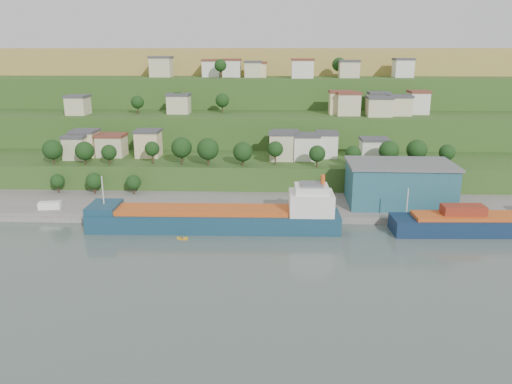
# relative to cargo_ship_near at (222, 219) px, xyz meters

# --- Properties ---
(ground) EXTENTS (500.00, 500.00, 0.00)m
(ground) POSITION_rel_cargo_ship_near_xyz_m (3.77, -9.71, -2.76)
(ground) COLOR #44524C
(ground) RESTS_ON ground
(quay) EXTENTS (220.00, 26.00, 4.00)m
(quay) POSITION_rel_cargo_ship_near_xyz_m (23.77, 18.29, -2.76)
(quay) COLOR slate
(quay) RESTS_ON ground
(pebble_beach) EXTENTS (40.00, 18.00, 2.40)m
(pebble_beach) POSITION_rel_cargo_ship_near_xyz_m (-51.23, 12.29, -2.76)
(pebble_beach) COLOR slate
(pebble_beach) RESTS_ON ground
(hillside) EXTENTS (360.00, 210.59, 96.00)m
(hillside) POSITION_rel_cargo_ship_near_xyz_m (3.79, 158.96, -2.68)
(hillside) COLOR #284719
(hillside) RESTS_ON ground
(cargo_ship_near) EXTENTS (67.40, 11.51, 17.29)m
(cargo_ship_near) POSITION_rel_cargo_ship_near_xyz_m (0.00, 0.00, 0.00)
(cargo_ship_near) COLOR #133748
(cargo_ship_near) RESTS_ON ground
(cargo_ship_far) EXTENTS (55.40, 11.10, 14.97)m
(cargo_ship_far) POSITION_rel_cargo_ship_near_xyz_m (74.92, -0.09, -0.40)
(cargo_ship_far) COLOR #0D2039
(cargo_ship_far) RESTS_ON ground
(warehouse) EXTENTS (31.28, 19.46, 12.80)m
(warehouse) POSITION_rel_cargo_ship_near_xyz_m (51.16, 18.70, 5.67)
(warehouse) COLOR #205962
(warehouse) RESTS_ON quay
(caravan) EXTENTS (6.49, 3.51, 2.88)m
(caravan) POSITION_rel_cargo_ship_near_xyz_m (-51.65, 9.75, -0.12)
(caravan) COLOR white
(caravan) RESTS_ON pebble_beach
(dinghy) EXTENTS (3.59, 1.38, 0.71)m
(dinghy) POSITION_rel_cargo_ship_near_xyz_m (-42.79, 8.84, -1.20)
(dinghy) COLOR silver
(dinghy) RESTS_ON pebble_beach
(kayak_orange) EXTENTS (2.87, 1.11, 0.71)m
(kayak_orange) POSITION_rel_cargo_ship_near_xyz_m (-9.33, -8.24, -2.55)
(kayak_orange) COLOR orange
(kayak_orange) RESTS_ON ground
(kayak_yellow) EXTENTS (2.85, 0.52, 0.71)m
(kayak_yellow) POSITION_rel_cargo_ship_near_xyz_m (-9.61, -7.25, -2.55)
(kayak_yellow) COLOR gold
(kayak_yellow) RESTS_ON ground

